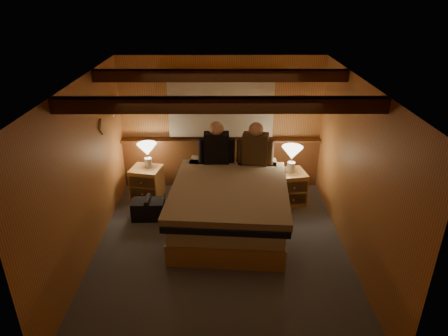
{
  "coord_description": "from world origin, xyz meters",
  "views": [
    {
      "loc": [
        0.03,
        -4.76,
        3.5
      ],
      "look_at": [
        0.05,
        0.4,
        1.1
      ],
      "focal_mm": 32.0,
      "sensor_mm": 36.0,
      "label": 1
    }
  ],
  "objects_px": {
    "lamp_left": "(147,151)",
    "person_right": "(255,147)",
    "nightstand_right": "(289,187)",
    "duffel_bag": "(148,209)",
    "bed": "(230,205)",
    "lamp_right": "(292,154)",
    "person_left": "(216,146)",
    "nightstand_left": "(147,182)"
  },
  "relations": [
    {
      "from": "lamp_left",
      "to": "person_right",
      "type": "xyz_separation_m",
      "value": [
        1.84,
        -0.27,
        0.18
      ]
    },
    {
      "from": "nightstand_right",
      "to": "duffel_bag",
      "type": "relative_size",
      "value": 1.14
    },
    {
      "from": "nightstand_right",
      "to": "duffel_bag",
      "type": "bearing_deg",
      "value": -177.9
    },
    {
      "from": "bed",
      "to": "lamp_left",
      "type": "xyz_separation_m",
      "value": [
        -1.41,
        1.04,
        0.47
      ]
    },
    {
      "from": "lamp_right",
      "to": "person_right",
      "type": "height_order",
      "value": "person_right"
    },
    {
      "from": "person_left",
      "to": "duffel_bag",
      "type": "distance_m",
      "value": 1.52
    },
    {
      "from": "person_left",
      "to": "lamp_right",
      "type": "bearing_deg",
      "value": -1.87
    },
    {
      "from": "nightstand_left",
      "to": "person_left",
      "type": "xyz_separation_m",
      "value": [
        1.25,
        -0.17,
        0.77
      ]
    },
    {
      "from": "nightstand_right",
      "to": "person_right",
      "type": "relative_size",
      "value": 0.8
    },
    {
      "from": "lamp_left",
      "to": "nightstand_right",
      "type": "bearing_deg",
      "value": -6.12
    },
    {
      "from": "person_right",
      "to": "duffel_bag",
      "type": "relative_size",
      "value": 1.41
    },
    {
      "from": "nightstand_right",
      "to": "lamp_right",
      "type": "bearing_deg",
      "value": 50.87
    },
    {
      "from": "person_right",
      "to": "duffel_bag",
      "type": "bearing_deg",
      "value": -153.92
    },
    {
      "from": "nightstand_left",
      "to": "lamp_left",
      "type": "bearing_deg",
      "value": 59.53
    },
    {
      "from": "nightstand_left",
      "to": "person_right",
      "type": "relative_size",
      "value": 0.79
    },
    {
      "from": "lamp_left",
      "to": "duffel_bag",
      "type": "xyz_separation_m",
      "value": [
        0.09,
        -0.78,
        -0.7
      ]
    },
    {
      "from": "bed",
      "to": "nightstand_left",
      "type": "relative_size",
      "value": 3.97
    },
    {
      "from": "nightstand_right",
      "to": "duffel_bag",
      "type": "xyz_separation_m",
      "value": [
        -2.36,
        -0.52,
        -0.12
      ]
    },
    {
      "from": "person_right",
      "to": "duffel_bag",
      "type": "height_order",
      "value": "person_right"
    },
    {
      "from": "nightstand_right",
      "to": "person_right",
      "type": "bearing_deg",
      "value": 170.3
    },
    {
      "from": "bed",
      "to": "duffel_bag",
      "type": "distance_m",
      "value": 1.36
    },
    {
      "from": "lamp_right",
      "to": "lamp_left",
      "type": "bearing_deg",
      "value": 174.45
    },
    {
      "from": "bed",
      "to": "lamp_left",
      "type": "relative_size",
      "value": 5.27
    },
    {
      "from": "duffel_bag",
      "to": "lamp_right",
      "type": "bearing_deg",
      "value": 11.46
    },
    {
      "from": "bed",
      "to": "lamp_right",
      "type": "height_order",
      "value": "lamp_right"
    },
    {
      "from": "person_right",
      "to": "lamp_right",
      "type": "bearing_deg",
      "value": 12.52
    },
    {
      "from": "person_right",
      "to": "bed",
      "type": "bearing_deg",
      "value": -109.48
    },
    {
      "from": "nightstand_left",
      "to": "lamp_right",
      "type": "relative_size",
      "value": 1.28
    },
    {
      "from": "lamp_left",
      "to": "person_right",
      "type": "height_order",
      "value": "person_right"
    },
    {
      "from": "person_left",
      "to": "person_right",
      "type": "height_order",
      "value": "person_right"
    },
    {
      "from": "lamp_right",
      "to": "person_right",
      "type": "xyz_separation_m",
      "value": [
        -0.62,
        -0.03,
        0.15
      ]
    },
    {
      "from": "lamp_left",
      "to": "person_left",
      "type": "distance_m",
      "value": 1.23
    },
    {
      "from": "nightstand_left",
      "to": "lamp_right",
      "type": "xyz_separation_m",
      "value": [
        2.51,
        -0.19,
        0.62
      ]
    },
    {
      "from": "lamp_left",
      "to": "lamp_right",
      "type": "height_order",
      "value": "lamp_right"
    },
    {
      "from": "bed",
      "to": "nightstand_left",
      "type": "bearing_deg",
      "value": 150.41
    },
    {
      "from": "bed",
      "to": "person_left",
      "type": "xyz_separation_m",
      "value": [
        -0.21,
        0.82,
        0.65
      ]
    },
    {
      "from": "duffel_bag",
      "to": "nightstand_left",
      "type": "bearing_deg",
      "value": 99.53
    },
    {
      "from": "bed",
      "to": "lamp_right",
      "type": "distance_m",
      "value": 1.41
    },
    {
      "from": "bed",
      "to": "person_right",
      "type": "xyz_separation_m",
      "value": [
        0.43,
        0.77,
        0.65
      ]
    },
    {
      "from": "lamp_right",
      "to": "bed",
      "type": "bearing_deg",
      "value": -142.86
    },
    {
      "from": "nightstand_right",
      "to": "person_left",
      "type": "relative_size",
      "value": 0.81
    },
    {
      "from": "nightstand_right",
      "to": "person_right",
      "type": "distance_m",
      "value": 0.97
    }
  ]
}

